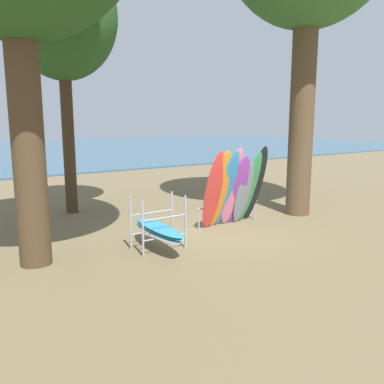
# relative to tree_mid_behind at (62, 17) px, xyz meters

# --- Properties ---
(ground_plane) EXTENTS (80.00, 80.00, 0.00)m
(ground_plane) POSITION_rel_tree_mid_behind_xyz_m (2.59, -4.53, -5.94)
(ground_plane) COLOR brown
(lake_water) EXTENTS (80.00, 36.00, 0.10)m
(lake_water) POSITION_rel_tree_mid_behind_xyz_m (2.59, 26.60, -5.89)
(lake_water) COLOR #38607A
(lake_water) RESTS_ON ground
(tree_mid_behind) EXTENTS (3.29, 3.29, 7.88)m
(tree_mid_behind) POSITION_rel_tree_mid_behind_xyz_m (0.00, 0.00, 0.00)
(tree_mid_behind) COLOR #42301E
(tree_mid_behind) RESTS_ON ground
(leaning_board_pile) EXTENTS (2.16, 0.94, 2.24)m
(leaning_board_pile) POSITION_rel_tree_mid_behind_xyz_m (3.24, -4.23, -4.88)
(leaning_board_pile) COLOR red
(leaning_board_pile) RESTS_ON ground
(board_storage_rack) EXTENTS (1.15, 2.13, 1.25)m
(board_storage_rack) POSITION_rel_tree_mid_behind_xyz_m (0.47, -4.81, -5.47)
(board_storage_rack) COLOR #9EA0A5
(board_storage_rack) RESTS_ON ground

